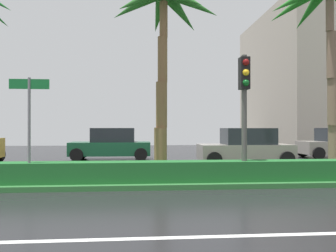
% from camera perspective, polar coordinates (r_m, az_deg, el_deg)
% --- Properties ---
extents(ground_plane, '(90.00, 42.00, 0.10)m').
position_cam_1_polar(ground_plane, '(12.79, -17.98, -8.33)').
color(ground_plane, black).
extents(median_strip, '(85.50, 4.00, 0.15)m').
position_cam_1_polar(median_strip, '(11.81, -19.10, -8.39)').
color(median_strip, '#2D6B33').
rests_on(median_strip, ground_plane).
extents(median_hedge, '(76.50, 0.70, 0.60)m').
position_cam_1_polar(median_hedge, '(10.42, -21.02, -7.39)').
color(median_hedge, '#1E6028').
rests_on(median_hedge, median_strip).
extents(palm_tree_centre, '(4.05, 4.07, 6.92)m').
position_cam_1_polar(palm_tree_centre, '(12.50, -0.73, 18.30)').
color(palm_tree_centre, brown).
rests_on(palm_tree_centre, median_strip).
extents(palm_tree_centre_right, '(4.44, 4.46, 7.25)m').
position_cam_1_polar(palm_tree_centre_right, '(13.97, 25.64, 17.87)').
color(palm_tree_centre_right, brown).
rests_on(palm_tree_centre_right, median_strip).
extents(traffic_signal_median_right, '(0.28, 0.43, 3.77)m').
position_cam_1_polar(traffic_signal_median_right, '(10.37, 12.76, 5.26)').
color(traffic_signal_median_right, '#4C4C47').
rests_on(traffic_signal_median_right, median_strip).
extents(street_name_sign, '(1.10, 0.08, 3.00)m').
position_cam_1_polar(street_name_sign, '(10.25, -22.38, 1.62)').
color(street_name_sign, slate).
rests_on(street_name_sign, median_strip).
extents(car_in_traffic_leading, '(4.30, 2.02, 1.72)m').
position_cam_1_polar(car_in_traffic_leading, '(18.68, -9.54, -3.08)').
color(car_in_traffic_leading, '#195133').
rests_on(car_in_traffic_leading, ground_plane).
extents(car_in_traffic_second, '(4.30, 2.02, 1.72)m').
position_cam_1_polar(car_in_traffic_second, '(16.29, 12.98, -3.50)').
color(car_in_traffic_second, gray).
rests_on(car_in_traffic_second, ground_plane).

